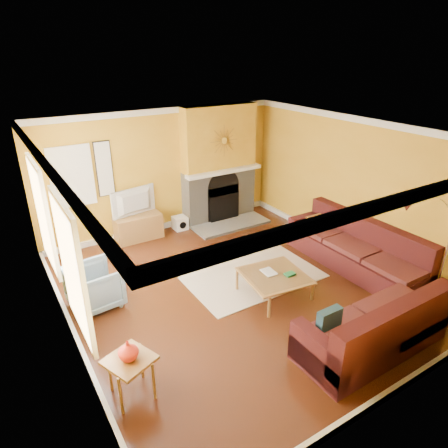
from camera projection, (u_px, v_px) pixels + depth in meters
floor at (236, 288)px, 7.00m from camera, size 5.50×6.00×0.02m
ceiling at (239, 132)px, 5.89m from camera, size 5.50×6.00×0.02m
wall_back at (162, 171)px, 8.78m from camera, size 5.50×0.02×2.70m
wall_front at (399, 313)px, 4.11m from camera, size 5.50×0.02×2.70m
wall_left at (59, 261)px, 5.11m from camera, size 0.02×6.00×2.70m
wall_right at (355, 187)px, 7.78m from camera, size 0.02×6.00×2.70m
baseboard at (236, 284)px, 6.97m from camera, size 5.50×6.00×0.12m
crown_molding at (239, 137)px, 5.92m from camera, size 5.50×6.00×0.12m
window_left_near at (42, 216)px, 6.08m from camera, size 0.06×1.22×1.72m
window_left_far at (71, 270)px, 4.61m from camera, size 0.06×1.22×1.72m
window_back at (72, 177)px, 7.74m from camera, size 0.82×0.06×1.22m
wall_art at (104, 169)px, 8.04m from camera, size 0.34×0.04×1.14m
fireplace at (219, 165)px, 9.27m from camera, size 1.80×0.40×2.70m
mantel at (224, 171)px, 9.12m from camera, size 1.92×0.22×0.08m
hearth at (231, 225)px, 9.38m from camera, size 1.80×0.70×0.06m
sunburst at (224, 141)px, 8.85m from camera, size 0.70×0.04×0.70m
rug at (248, 272)px, 7.44m from camera, size 2.40×1.80×0.02m
sectional_sofa at (327, 270)px, 6.67m from camera, size 3.11×3.55×0.90m
coffee_table at (274, 285)px, 6.72m from camera, size 1.12×1.12×0.40m
media_console at (138, 227)px, 8.66m from camera, size 1.00×0.45×0.55m
tv at (136, 203)px, 8.43m from camera, size 1.03×0.33×0.59m
subwoofer at (180, 223)px, 9.18m from camera, size 0.30×0.30×0.30m
armchair at (95, 286)px, 6.38m from camera, size 0.85×0.83×0.71m
side_table at (131, 377)px, 4.74m from camera, size 0.65×0.65×0.55m
vase at (128, 350)px, 4.58m from camera, size 0.30×0.30×0.25m
book at (264, 274)px, 6.64m from camera, size 0.22×0.28×0.03m
arc_lamp at (424, 260)px, 5.73m from camera, size 1.35×0.36×2.12m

